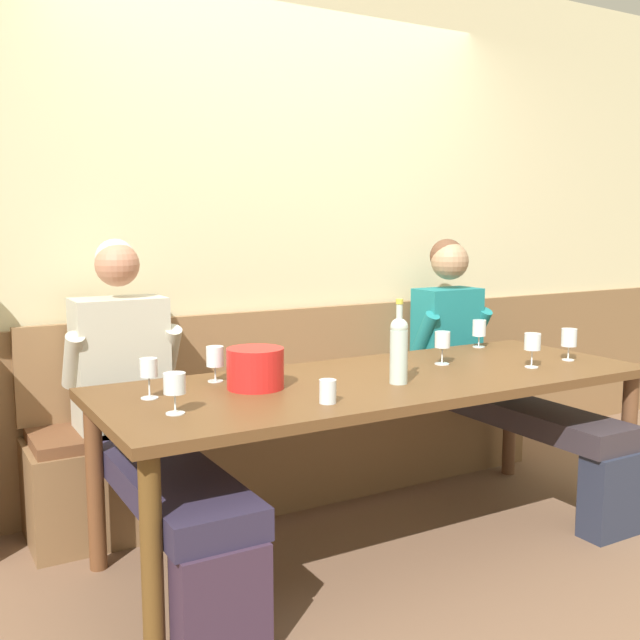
% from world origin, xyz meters
% --- Properties ---
extents(ground_plane, '(6.80, 6.80, 0.02)m').
position_xyz_m(ground_plane, '(0.00, 0.00, -0.01)').
color(ground_plane, brown).
rests_on(ground_plane, ground).
extents(room_wall_back, '(6.80, 0.08, 2.80)m').
position_xyz_m(room_wall_back, '(0.00, 1.09, 1.40)').
color(room_wall_back, beige).
rests_on(room_wall_back, ground).
extents(wood_wainscot_panel, '(6.80, 0.03, 0.92)m').
position_xyz_m(wood_wainscot_panel, '(0.00, 1.04, 0.46)').
color(wood_wainscot_panel, brown).
rests_on(wood_wainscot_panel, ground).
extents(wall_bench, '(2.70, 0.42, 0.94)m').
position_xyz_m(wall_bench, '(0.00, 0.83, 0.28)').
color(wall_bench, brown).
rests_on(wall_bench, ground).
extents(dining_table, '(2.40, 0.90, 0.74)m').
position_xyz_m(dining_table, '(0.00, 0.11, 0.67)').
color(dining_table, brown).
rests_on(dining_table, ground).
extents(person_center_right_seat, '(0.50, 1.33, 1.32)m').
position_xyz_m(person_center_right_seat, '(-0.93, 0.46, 0.64)').
color(person_center_right_seat, '#372537').
rests_on(person_center_right_seat, ground).
extents(person_right_seat, '(0.46, 1.33, 1.30)m').
position_xyz_m(person_right_seat, '(0.93, 0.46, 0.64)').
color(person_right_seat, '#272C3E').
rests_on(person_right_seat, ground).
extents(ice_bucket, '(0.23, 0.23, 0.16)m').
position_xyz_m(ice_bucket, '(-0.56, 0.19, 0.82)').
color(ice_bucket, red).
rests_on(ice_bucket, dining_table).
extents(wine_bottle_green_tall, '(0.07, 0.07, 0.35)m').
position_xyz_m(wine_bottle_green_tall, '(-0.01, -0.02, 0.89)').
color(wine_bottle_green_tall, '#B3C9BE').
rests_on(wine_bottle_green_tall, dining_table).
extents(wine_glass_by_bottle, '(0.08, 0.08, 0.14)m').
position_xyz_m(wine_glass_by_bottle, '(-0.96, -0.02, 0.85)').
color(wine_glass_by_bottle, silver).
rests_on(wine_glass_by_bottle, dining_table).
extents(wine_glass_mid_left, '(0.07, 0.07, 0.15)m').
position_xyz_m(wine_glass_mid_left, '(0.98, -0.02, 0.84)').
color(wine_glass_mid_left, silver).
rests_on(wine_glass_mid_left, dining_table).
extents(wine_glass_center_rear, '(0.07, 0.07, 0.15)m').
position_xyz_m(wine_glass_center_rear, '(-0.97, 0.24, 0.85)').
color(wine_glass_center_rear, silver).
rests_on(wine_glass_center_rear, dining_table).
extents(wine_glass_near_bucket, '(0.07, 0.07, 0.15)m').
position_xyz_m(wine_glass_near_bucket, '(0.40, 0.20, 0.85)').
color(wine_glass_near_bucket, silver).
rests_on(wine_glass_near_bucket, dining_table).
extents(wine_glass_right_end, '(0.07, 0.07, 0.15)m').
position_xyz_m(wine_glass_right_end, '(-0.65, 0.38, 0.84)').
color(wine_glass_right_end, silver).
rests_on(wine_glass_right_end, dining_table).
extents(wine_glass_mid_right, '(0.07, 0.07, 0.14)m').
position_xyz_m(wine_glass_mid_right, '(0.87, 0.47, 0.84)').
color(wine_glass_mid_right, silver).
rests_on(wine_glass_mid_right, dining_table).
extents(wine_glass_left_end, '(0.07, 0.07, 0.16)m').
position_xyz_m(wine_glass_left_end, '(0.70, -0.06, 0.85)').
color(wine_glass_left_end, silver).
rests_on(wine_glass_left_end, dining_table).
extents(water_tumbler_left, '(0.06, 0.06, 0.09)m').
position_xyz_m(water_tumbler_left, '(-0.43, -0.16, 0.79)').
color(water_tumbler_left, silver).
rests_on(water_tumbler_left, dining_table).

